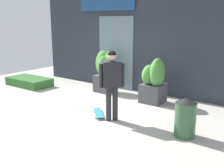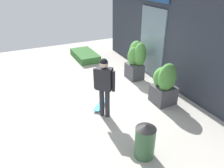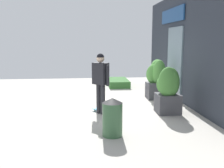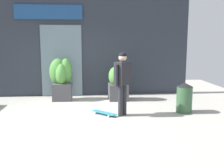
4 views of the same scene
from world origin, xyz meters
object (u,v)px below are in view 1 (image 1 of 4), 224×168
object	(u,v)px
skateboarder	(112,78)
skateboard	(98,113)
planter_box_left	(105,69)
planter_box_right	(154,80)
trash_bin	(185,117)

from	to	relation	value
skateboarder	skateboard	xyz separation A→B (m)	(-0.49, 0.08, -0.97)
skateboarder	skateboard	world-z (taller)	skateboarder
planter_box_left	planter_box_right	bearing A→B (deg)	-5.69
planter_box_left	planter_box_right	size ratio (longest dim) A/B	1.04
skateboard	planter_box_right	bearing A→B (deg)	-64.39
skateboard	planter_box_left	world-z (taller)	planter_box_left
skateboard	skateboarder	bearing A→B (deg)	-144.56
planter_box_left	skateboarder	bearing A→B (deg)	-49.43
skateboard	planter_box_left	distance (m)	2.47
skateboarder	trash_bin	size ratio (longest dim) A/B	2.03
skateboarder	skateboard	size ratio (longest dim) A/B	2.53
skateboard	planter_box_right	xyz separation A→B (m)	(0.64, 1.80, 0.63)
skateboarder	planter_box_right	xyz separation A→B (m)	(0.16, 1.88, -0.35)
planter_box_left	trash_bin	world-z (taller)	planter_box_left
skateboard	trash_bin	xyz separation A→B (m)	(2.25, 0.06, 0.36)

